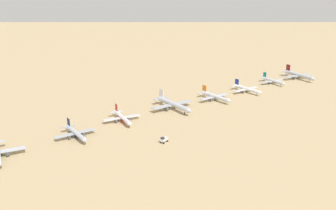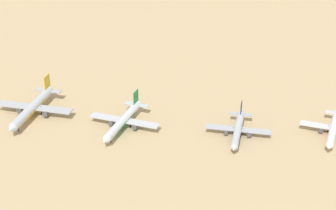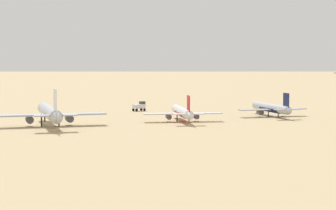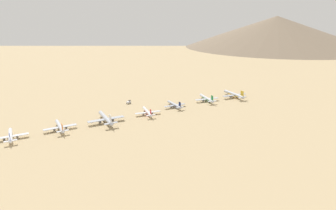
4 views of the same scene
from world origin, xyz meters
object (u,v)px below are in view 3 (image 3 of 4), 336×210
service_truck (139,106)px  parked_jet_4 (49,113)px  parked_jet_3 (182,112)px  parked_jet_2 (271,108)px

service_truck → parked_jet_4: bearing=139.7°
parked_jet_3 → parked_jet_2: bearing=-76.6°
parked_jet_4 → service_truck: (48.91, -41.51, -2.23)m
parked_jet_2 → service_truck: (37.75, 41.37, -1.04)m
parked_jet_2 → service_truck: parked_jet_2 is taller
parked_jet_2 → parked_jet_3: (-8.98, 37.59, 0.09)m
parked_jet_3 → service_truck: bearing=4.6°
parked_jet_3 → parked_jet_4: size_ratio=0.76×
parked_jet_2 → service_truck: 56.02m
parked_jet_2 → parked_jet_3: parked_jet_3 is taller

